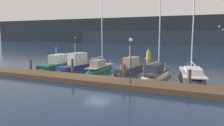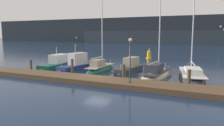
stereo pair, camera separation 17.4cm
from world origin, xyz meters
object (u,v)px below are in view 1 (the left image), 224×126
(motorboat_berth_1, at_px, (57,65))
(sailboat_berth_3, at_px, (100,70))
(channel_buoy, at_px, (148,55))
(motorboat_berth_2, at_px, (75,67))
(sailboat_berth_6, at_px, (191,78))
(motorboat_berth_4, at_px, (130,70))
(sailboat_berth_5, at_px, (157,75))
(dock_lamppost, at_px, (131,53))

(motorboat_berth_1, relative_size, sailboat_berth_3, 0.61)
(sailboat_berth_3, distance_m, channel_buoy, 16.02)
(motorboat_berth_2, relative_size, sailboat_berth_6, 0.46)
(motorboat_berth_4, distance_m, sailboat_berth_5, 3.73)
(motorboat_berth_1, relative_size, motorboat_berth_2, 1.13)
(sailboat_berth_5, bearing_deg, motorboat_berth_4, 163.61)
(sailboat_berth_3, distance_m, sailboat_berth_5, 7.23)
(motorboat_berth_1, height_order, channel_buoy, motorboat_berth_1)
(sailboat_berth_5, relative_size, channel_buoy, 6.28)
(motorboat_berth_4, distance_m, channel_buoy, 15.26)
(sailboat_berth_5, relative_size, dock_lamppost, 3.18)
(sailboat_berth_3, bearing_deg, motorboat_berth_4, 11.68)
(motorboat_berth_2, relative_size, sailboat_berth_5, 0.48)
(motorboat_berth_4, bearing_deg, motorboat_berth_1, -177.44)
(sailboat_berth_5, xyz_separation_m, channel_buoy, (-5.38, 16.20, 0.58))
(motorboat_berth_1, distance_m, motorboat_berth_4, 10.71)
(dock_lamppost, bearing_deg, motorboat_berth_1, 153.60)
(sailboat_berth_5, distance_m, sailboat_berth_6, 3.64)
(motorboat_berth_2, relative_size, motorboat_berth_4, 1.03)
(motorboat_berth_2, relative_size, channel_buoy, 2.99)
(motorboat_berth_1, xyz_separation_m, motorboat_berth_2, (3.47, -0.46, 0.04))
(sailboat_berth_6, bearing_deg, sailboat_berth_5, -178.08)
(sailboat_berth_3, xyz_separation_m, sailboat_berth_5, (7.22, -0.30, -0.01))
(sailboat_berth_5, xyz_separation_m, dock_lamppost, (-0.86, -6.09, 2.89))
(sailboat_berth_6, bearing_deg, motorboat_berth_4, 172.65)
(sailboat_berth_3, xyz_separation_m, motorboat_berth_4, (3.64, 0.75, 0.14))
(motorboat_berth_1, distance_m, channel_buoy, 17.98)
(sailboat_berth_5, bearing_deg, motorboat_berth_1, 177.70)
(dock_lamppost, bearing_deg, sailboat_berth_6, 54.08)
(motorboat_berth_1, relative_size, dock_lamppost, 1.70)
(sailboat_berth_3, bearing_deg, motorboat_berth_2, -177.02)
(motorboat_berth_4, relative_size, dock_lamppost, 1.47)
(motorboat_berth_1, relative_size, motorboat_berth_4, 1.16)
(motorboat_berth_4, xyz_separation_m, sailboat_berth_5, (3.58, -1.05, -0.14))
(sailboat_berth_3, distance_m, sailboat_berth_6, 10.86)
(sailboat_berth_6, bearing_deg, channel_buoy, 119.31)
(motorboat_berth_2, distance_m, channel_buoy, 16.98)
(motorboat_berth_2, height_order, channel_buoy, motorboat_berth_2)
(motorboat_berth_1, bearing_deg, sailboat_berth_5, -2.30)
(motorboat_berth_1, xyz_separation_m, sailboat_berth_6, (17.92, -0.45, -0.21))
(motorboat_berth_4, xyz_separation_m, sailboat_berth_6, (7.22, -0.93, -0.18))
(channel_buoy, bearing_deg, motorboat_berth_2, -108.63)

